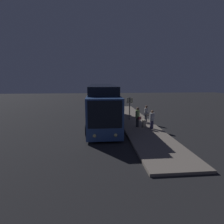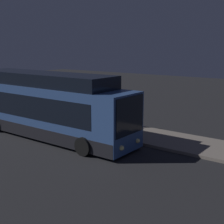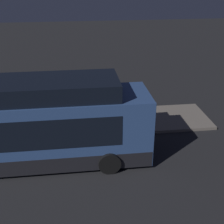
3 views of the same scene
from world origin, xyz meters
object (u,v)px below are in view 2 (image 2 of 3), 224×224
(passenger_boarding, at_px, (102,109))
(suitcase, at_px, (116,122))
(passenger_with_bags, at_px, (128,114))
(bus_lead, at_px, (47,108))
(sign_post, at_px, (73,101))
(passenger_waiting, at_px, (109,114))

(passenger_boarding, bearing_deg, suitcase, 35.90)
(passenger_with_bags, bearing_deg, suitcase, -91.46)
(bus_lead, bearing_deg, sign_post, 102.50)
(passenger_boarding, height_order, suitcase, passenger_boarding)
(suitcase, bearing_deg, sign_post, -166.55)
(bus_lead, relative_size, suitcase, 13.08)
(suitcase, bearing_deg, passenger_boarding, 158.57)
(passenger_waiting, bearing_deg, passenger_with_bags, 122.31)
(passenger_boarding, height_order, sign_post, sign_post)
(bus_lead, height_order, sign_post, bus_lead)
(passenger_waiting, distance_m, sign_post, 3.02)
(passenger_boarding, relative_size, suitcase, 1.86)
(bus_lead, bearing_deg, suitcase, 56.28)
(passenger_waiting, bearing_deg, passenger_boarding, -153.25)
(bus_lead, xyz_separation_m, passenger_waiting, (2.33, 3.06, -0.61))
(sign_post, bearing_deg, bus_lead, -77.50)
(passenger_boarding, xyz_separation_m, passenger_waiting, (1.64, -1.26, 0.05))
(bus_lead, xyz_separation_m, sign_post, (-0.64, 2.90, -0.08))
(bus_lead, relative_size, passenger_with_bags, 7.30)
(passenger_waiting, bearing_deg, bus_lead, -63.05)
(passenger_boarding, distance_m, sign_post, 2.03)
(passenger_waiting, relative_size, sign_post, 0.75)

